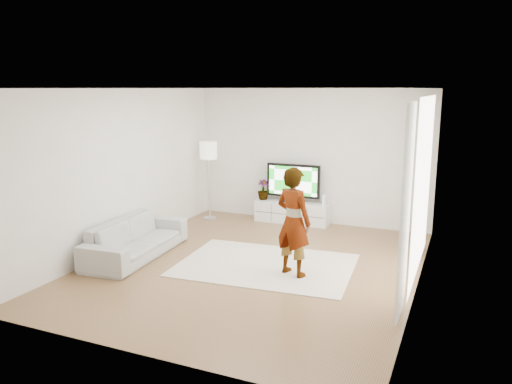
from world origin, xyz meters
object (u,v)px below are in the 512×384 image
at_px(floor_lamp, 209,154).
at_px(sofa, 136,238).
at_px(television, 293,181).
at_px(media_console, 292,212).
at_px(player, 293,222).
at_px(rug, 266,265).

bearing_deg(floor_lamp, sofa, -88.80).
relative_size(television, sofa, 0.54).
height_order(media_console, player, player).
height_order(television, player, player).
height_order(media_console, television, television).
xyz_separation_m(television, player, (1.01, -2.93, -0.04)).
height_order(media_console, rug, media_console).
relative_size(television, player, 0.70).
distance_m(television, sofa, 3.62).
bearing_deg(media_console, player, -70.78).
bearing_deg(floor_lamp, television, 13.38).
relative_size(player, sofa, 0.77).
distance_m(media_console, player, 3.14).
distance_m(player, sofa, 2.79).
relative_size(media_console, player, 0.95).
distance_m(rug, sofa, 2.26).
xyz_separation_m(rug, player, (0.54, -0.23, 0.84)).
height_order(television, floor_lamp, floor_lamp).
bearing_deg(media_console, sofa, -119.02).
relative_size(television, floor_lamp, 0.69).
xyz_separation_m(television, rug, (0.47, -2.70, -0.88)).
xyz_separation_m(television, sofa, (-1.72, -3.13, -0.57)).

